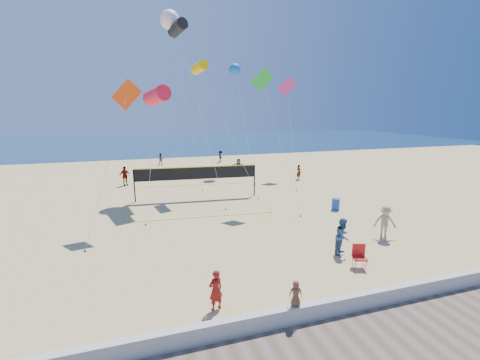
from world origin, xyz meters
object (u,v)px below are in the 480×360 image
object	(u,v)px
camp_chair	(359,255)
volleyball_net	(197,177)
woman	(216,290)
trash_barrel	(336,204)

from	to	relation	value
camp_chair	volleyball_net	distance (m)	14.64
woman	camp_chair	bearing A→B (deg)	170.08
woman	camp_chair	distance (m)	7.00
camp_chair	volleyball_net	bearing A→B (deg)	130.93
camp_chair	trash_barrel	world-z (taller)	camp_chair
trash_barrel	volleyball_net	world-z (taller)	volleyball_net
woman	volleyball_net	distance (m)	15.03
camp_chair	trash_barrel	xyz separation A→B (m)	(3.97, 7.78, -0.19)
trash_barrel	volleyball_net	size ratio (longest dim) A/B	0.08
trash_barrel	camp_chair	bearing A→B (deg)	-117.07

